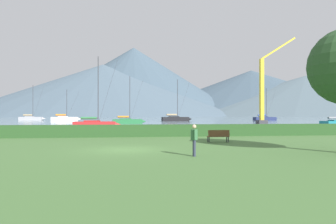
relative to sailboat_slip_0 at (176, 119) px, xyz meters
The scene contains 16 objects.
ground_plane 72.81m from the sailboat_slip_0, 101.17° to the right, with size 1000.00×1000.00×0.00m, color #477038.
harbor_water 67.08m from the sailboat_slip_0, 102.14° to the left, with size 320.00×246.00×0.00m, color gray.
hedge_line 62.05m from the sailboat_slip_0, 103.14° to the right, with size 80.00×1.20×1.15m, color #284C23.
sailboat_slip_0 is the anchor object (origin of this frame).
sailboat_slip_1 26.01m from the sailboat_slip_0, 122.32° to the right, with size 7.38×2.66×10.33m.
sailboat_slip_2 30.73m from the sailboat_slip_0, 11.57° to the left, with size 8.25×2.87×10.43m.
sailboat_slip_5 45.38m from the sailboat_slip_0, 114.61° to the right, with size 7.27×2.30×11.04m.
sailboat_slip_6 48.87m from the sailboat_slip_0, 158.39° to the left, with size 8.33×2.66×11.66m.
sailboat_slip_7 33.08m from the sailboat_slip_0, 169.02° to the left, with size 8.92×3.86×9.39m.
park_bench_near_path 67.68m from the sailboat_slip_0, 95.95° to the right, with size 1.74×0.59×0.95m.
person_seated_viewer 75.63m from the sailboat_slip_0, 98.01° to the right, with size 0.36×0.57×1.65m.
dock_crane 29.99m from the sailboat_slip_0, 57.91° to the right, with size 8.83×2.00×19.24m.
distant_hill_west_ridge 330.85m from the sailboat_slip_0, 64.18° to the left, with size 313.05×313.05×57.62m, color #425666.
distant_hill_central_peak 273.00m from the sailboat_slip_0, 91.48° to the left, with size 243.54×243.54×77.42m, color #425666.
distant_hill_east_ridge 239.66m from the sailboat_slip_0, 99.32° to the left, with size 270.76×270.76×52.17m, color #4C6070.
distant_hill_far_shoulder 309.39m from the sailboat_slip_0, 52.54° to the left, with size 319.52×319.52×45.47m, color slate.
Camera 1 is at (0.13, -19.52, 2.21)m, focal length 33.79 mm.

